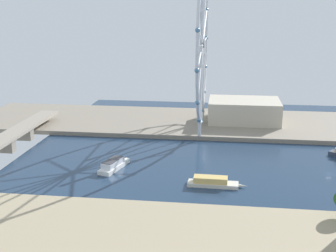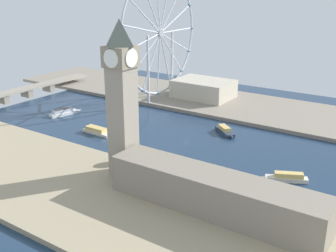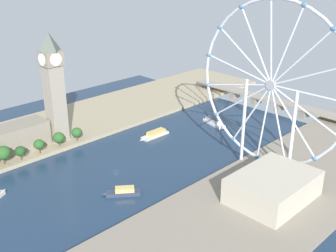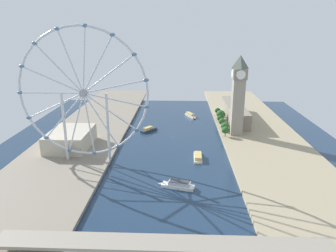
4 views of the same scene
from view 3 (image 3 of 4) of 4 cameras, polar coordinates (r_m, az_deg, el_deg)
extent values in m
plane|color=#1E334C|center=(316.44, -6.96, -6.00)|extent=(371.66, 371.66, 0.00)
cube|color=tan|center=(393.48, -16.12, -0.67)|extent=(90.00, 520.00, 3.00)
cube|color=gray|center=(254.74, 7.65, -13.34)|extent=(90.00, 520.00, 3.00)
cube|color=gray|center=(357.97, -14.82, 2.91)|extent=(13.01, 13.01, 63.74)
cube|color=gray|center=(347.82, -15.43, 8.77)|extent=(15.09, 15.09, 11.49)
pyramid|color=#4C564C|center=(345.21, -15.65, 10.85)|extent=(13.66, 13.66, 14.41)
cylinder|color=white|center=(351.60, -14.32, 9.01)|extent=(9.89, 0.50, 9.89)
cylinder|color=white|center=(344.17, -16.55, 8.51)|extent=(9.89, 0.50, 9.89)
cylinder|color=white|center=(341.20, -14.76, 8.58)|extent=(0.50, 9.89, 9.89)
cylinder|color=white|center=(354.49, -16.07, 8.94)|extent=(0.50, 9.89, 9.89)
cylinder|color=#513823|center=(338.64, -21.06, -4.43)|extent=(0.80, 0.80, 4.77)
ellipsoid|color=#285623|center=(335.75, -21.22, -3.36)|extent=(11.49, 11.49, 10.34)
cylinder|color=#513823|center=(341.56, -19.04, -4.00)|extent=(0.80, 0.80, 3.81)
ellipsoid|color=#1E471E|center=(339.38, -19.15, -3.20)|extent=(8.41, 8.41, 7.57)
cylinder|color=#513823|center=(347.62, -16.77, -3.19)|extent=(0.80, 0.80, 4.32)
ellipsoid|color=#285623|center=(345.35, -16.87, -2.35)|extent=(8.54, 8.54, 7.69)
cylinder|color=#513823|center=(356.23, -14.32, -2.34)|extent=(0.80, 0.80, 3.70)
ellipsoid|color=#285623|center=(353.99, -14.40, -1.51)|extent=(9.49, 9.49, 8.54)
cylinder|color=#513823|center=(362.46, -12.05, -1.65)|extent=(0.80, 0.80, 4.11)
ellipsoid|color=#285623|center=(360.27, -12.12, -0.84)|extent=(8.86, 8.86, 7.98)
torus|color=silver|center=(296.95, 13.62, 5.36)|extent=(115.12, 2.06, 115.12)
cylinder|color=#99999E|center=(296.95, 13.62, 5.36)|extent=(6.78, 3.00, 6.78)
cylinder|color=silver|center=(284.03, 18.43, 4.07)|extent=(56.53, 1.23, 1.23)
cylinder|color=silver|center=(281.93, 18.27, 6.40)|extent=(52.15, 1.23, 24.12)
cylinder|color=silver|center=(282.72, 17.27, 8.56)|extent=(38.74, 1.23, 42.84)
cylinder|color=silver|center=(286.26, 15.60, 10.11)|extent=(18.64, 1.23, 54.15)
cylinder|color=silver|center=(291.84, 13.63, 10.77)|extent=(7.14, 1.23, 56.35)
cylinder|color=silver|center=(298.43, 11.73, 10.46)|extent=(29.33, 1.23, 49.57)
cylinder|color=silver|center=(304.85, 10.25, 9.30)|extent=(46.46, 1.23, 34.23)
cylinder|color=silver|center=(310.04, 9.39, 7.52)|extent=(55.55, 1.23, 12.96)
cylinder|color=silver|center=(313.17, 9.25, 5.44)|extent=(55.55, 1.23, 12.96)
cylinder|color=silver|center=(313.78, 9.84, 3.38)|extent=(46.46, 1.23, 34.23)
cylinder|color=silver|center=(311.77, 11.04, 1.63)|extent=(29.33, 1.23, 49.57)
cylinder|color=silver|center=(307.44, 12.69, 0.47)|extent=(7.14, 1.23, 56.35)
cylinder|color=silver|center=(301.47, 14.56, 0.10)|extent=(18.64, 1.23, 54.15)
cylinder|color=silver|center=(294.81, 16.35, 0.62)|extent=(38.74, 1.23, 42.84)
cylinder|color=silver|center=(288.63, 17.73, 2.02)|extent=(52.15, 1.23, 24.12)
ellipsoid|color=teal|center=(270.70, 21.33, 12.04)|extent=(4.80, 3.20, 3.20)
ellipsoid|color=teal|center=(278.04, 17.78, 15.18)|extent=(4.80, 3.20, 3.20)
ellipsoid|color=teal|center=(302.55, 9.81, 15.46)|extent=(4.80, 3.20, 3.20)
ellipsoid|color=teal|center=(315.09, 6.99, 12.98)|extent=(4.80, 3.20, 3.20)
ellipsoid|color=teal|center=(325.06, 5.48, 9.46)|extent=(4.80, 3.20, 3.20)
ellipsoid|color=teal|center=(331.02, 5.34, 5.49)|extent=(4.80, 3.20, 3.20)
ellipsoid|color=teal|center=(332.17, 6.46, 1.60)|extent=(4.80, 3.20, 3.20)
ellipsoid|color=teal|center=(328.36, 8.71, -1.74)|extent=(4.80, 3.20, 3.20)
ellipsoid|color=teal|center=(320.09, 11.83, -4.07)|extent=(4.80, 3.20, 3.20)
ellipsoid|color=teal|center=(308.52, 15.47, -4.97)|extent=(4.80, 3.20, 3.20)
ellipsoid|color=teal|center=(295.38, 19.08, -4.14)|extent=(4.80, 3.20, 3.20)
cylinder|color=silver|center=(298.27, 16.28, -1.27)|extent=(2.40, 2.40, 62.77)
cylinder|color=silver|center=(317.15, 10.11, 0.72)|extent=(2.40, 2.40, 62.77)
cube|color=#BCB29E|center=(279.49, 13.87, -7.91)|extent=(39.91, 55.05, 17.05)
cube|color=gray|center=(451.84, 13.20, 3.56)|extent=(183.66, 14.20, 2.00)
cube|color=gray|center=(475.36, 8.92, 4.21)|extent=(6.00, 12.78, 7.66)
cube|color=gray|center=(460.39, 11.70, 3.41)|extent=(6.00, 12.78, 7.66)
cube|color=gray|center=(446.66, 14.65, 2.55)|extent=(6.00, 12.78, 7.66)
cube|color=gray|center=(434.30, 17.78, 1.63)|extent=(6.00, 12.78, 7.66)
cone|color=beige|center=(308.24, -21.06, -8.02)|extent=(4.17, 5.03, 2.50)
cube|color=beige|center=(371.20, -1.75, -1.25)|extent=(8.29, 26.50, 1.95)
cone|color=beige|center=(362.10, -3.55, -1.91)|extent=(2.07, 4.78, 1.95)
cube|color=#DBB766|center=(371.02, -1.60, -0.84)|extent=(6.86, 17.74, 3.06)
cube|color=white|center=(398.50, 6.17, 0.36)|extent=(26.78, 13.59, 2.44)
cone|color=white|center=(387.55, 7.47, -0.35)|extent=(5.10, 3.52, 2.44)
cube|color=silver|center=(398.43, 6.08, 0.79)|extent=(18.15, 10.30, 3.14)
cube|color=#38383D|center=(397.81, 6.09, 1.03)|extent=(16.42, 9.58, 0.33)
cube|color=#2D384C|center=(286.45, -6.02, -8.91)|extent=(19.02, 21.59, 2.58)
cone|color=#2D384C|center=(286.85, -8.65, -9.01)|extent=(4.53, 4.77, 2.58)
cube|color=#DBB766|center=(285.03, -5.81, -8.42)|extent=(12.05, 13.20, 2.93)
camera|label=1|loc=(525.41, -19.64, 14.66)|focal=48.23mm
camera|label=2|loc=(469.40, -43.54, 11.67)|focal=44.37mm
camera|label=4|loc=(557.50, 21.66, 17.75)|focal=32.97mm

